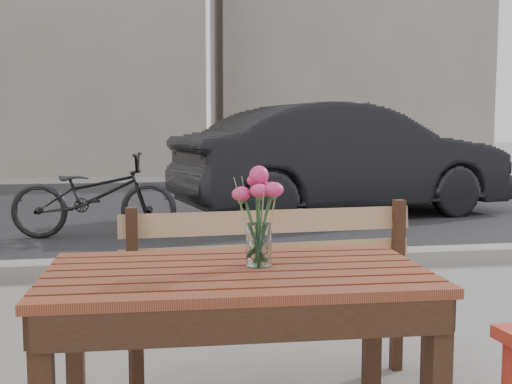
# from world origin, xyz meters

# --- Properties ---
(street) EXTENTS (30.00, 8.12, 0.12)m
(street) POSITION_xyz_m (0.00, 5.06, 0.03)
(street) COLOR black
(street) RESTS_ON ground
(backdrop_buildings) EXTENTS (15.50, 4.00, 8.00)m
(backdrop_buildings) POSITION_xyz_m (0.17, 14.40, 3.60)
(backdrop_buildings) COLOR gray
(backdrop_buildings) RESTS_ON ground
(main_table) EXTENTS (1.12, 0.68, 0.68)m
(main_table) POSITION_xyz_m (-0.10, 0.09, 0.57)
(main_table) COLOR maroon
(main_table) RESTS_ON ground
(main_bench) EXTENTS (1.29, 0.45, 0.79)m
(main_bench) POSITION_xyz_m (0.17, 0.82, 0.48)
(main_bench) COLOR #A07C53
(main_bench) RESTS_ON ground
(main_vase) EXTENTS (0.16, 0.16, 0.30)m
(main_vase) POSITION_xyz_m (-0.03, 0.12, 0.86)
(main_vase) COLOR white
(main_vase) RESTS_ON main_table
(parked_car) EXTENTS (4.34, 2.27, 1.36)m
(parked_car) POSITION_xyz_m (2.05, 5.82, 0.68)
(parked_car) COLOR black
(parked_car) RESTS_ON ground
(bicycle) EXTENTS (1.65, 0.71, 0.84)m
(bicycle) POSITION_xyz_m (-0.85, 4.69, 0.42)
(bicycle) COLOR black
(bicycle) RESTS_ON ground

